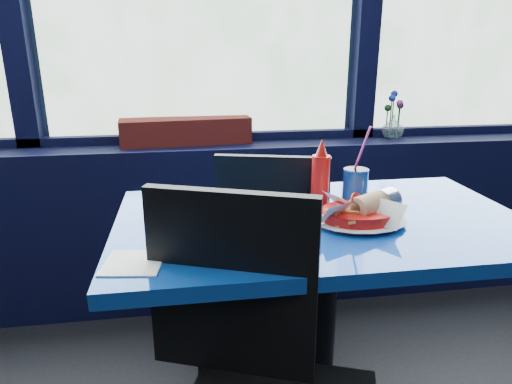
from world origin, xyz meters
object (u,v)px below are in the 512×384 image
Objects in this scene: chair_near_front at (257,375)px; planter_box at (186,131)px; ketchup_bottle at (320,177)px; food_basket at (362,213)px; flower_vase at (393,124)px; near_table at (319,273)px; chair_near_back at (258,249)px; soda_cup at (355,187)px.

planter_box is at bearing 116.92° from chair_near_front.
ketchup_bottle reaches higher than planter_box.
food_basket is 0.20m from ketchup_bottle.
flower_vase reaches higher than food_basket.
near_table is 1.28× the size of chair_near_front.
chair_near_back is at bearing -143.73° from flower_vase.
food_basket is (-0.52, -0.93, -0.09)m from flower_vase.
ketchup_bottle is at bearing 77.04° from near_table.
ketchup_bottle is at bearing 162.89° from soda_cup.
chair_near_back is 0.43m from ketchup_bottle.
chair_near_front is at bearing -123.46° from near_table.
ketchup_bottle is at bearing -67.73° from planter_box.
ketchup_bottle reaches higher than chair_near_front.
chair_near_front is 3.60× the size of soda_cup.
chair_near_back is at bearing 128.19° from ketchup_bottle.
flower_vase is 0.88× the size of soda_cup.
flower_vase is at bearing -6.56° from planter_box.
chair_near_front is at bearing 95.73° from chair_near_back.
planter_box reaches higher than chair_near_back.
chair_near_back reaches higher than near_table.
food_basket is (0.48, -0.96, -0.08)m from planter_box.
chair_near_front is at bearing -129.53° from soda_cup.
flower_vase is (1.00, -0.02, 0.01)m from planter_box.
chair_near_back is 1.50× the size of planter_box.
chair_near_back is at bearing 101.89° from chair_near_front.
soda_cup is (-0.49, -0.80, -0.06)m from flower_vase.
chair_near_back is 3.89× the size of flower_vase.
soda_cup is at bearing 31.83° from near_table.
ketchup_bottle is at bearing 143.13° from chair_near_back.
planter_box is 1.08m from food_basket.
food_basket is at bearing 63.83° from chair_near_front.
chair_near_back is (-0.14, 0.32, -0.06)m from near_table.
flower_vase reaches higher than chair_near_back.
planter_box is (-0.25, 0.58, 0.35)m from chair_near_back.
planter_box is at bearing 117.49° from ketchup_bottle.
soda_cup reaches higher than chair_near_front.
planter_box is at bearing 178.66° from flower_vase.
chair_near_front is at bearing -142.57° from food_basket.
chair_near_front is (-0.25, -0.38, -0.03)m from near_table.
flower_vase is at bearing 76.45° from chair_near_front.
planter_box is at bearing -52.10° from chair_near_back.
near_table is at bearing 77.64° from chair_near_front.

